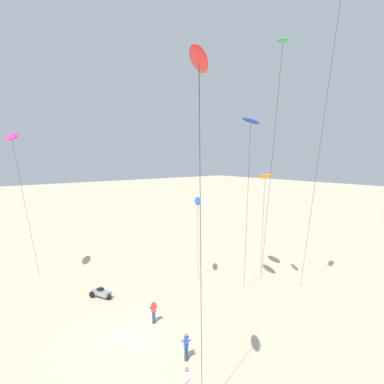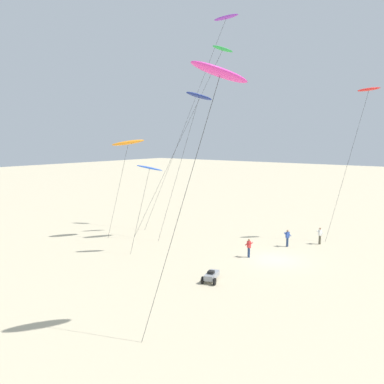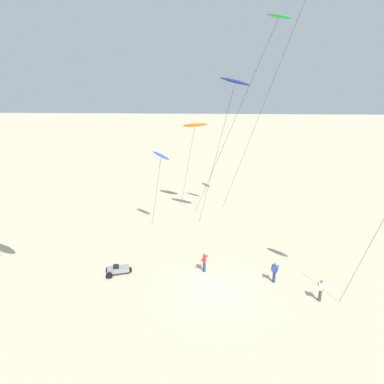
{
  "view_description": "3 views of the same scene",
  "coord_description": "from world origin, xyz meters",
  "px_view_note": "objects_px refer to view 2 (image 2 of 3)",
  "views": [
    {
      "loc": [
        21.31,
        -12.21,
        12.18
      ],
      "look_at": [
        -2.6,
        7.22,
        9.01
      ],
      "focal_mm": 35.65,
      "sensor_mm": 36.0,
      "label": 1
    },
    {
      "loc": [
        -30.7,
        -14.39,
        10.39
      ],
      "look_at": [
        -2.65,
        7.06,
        5.62
      ],
      "focal_mm": 37.09,
      "sensor_mm": 36.0,
      "label": 2
    },
    {
      "loc": [
        -0.57,
        -21.84,
        14.86
      ],
      "look_at": [
        -1.89,
        4.79,
        5.9
      ],
      "focal_mm": 31.82,
      "sensor_mm": 36.0,
      "label": 3
    }
  ],
  "objects_px": {
    "kite_green": "(220,53)",
    "kite_orange": "(128,143)",
    "kite_magenta": "(220,73)",
    "beach_buggy": "(211,276)",
    "kite_purple": "(225,21)",
    "kite_blue": "(149,169)",
    "kite_flyer_nearest": "(249,247)",
    "kite_navy": "(199,97)",
    "kite_flyer_furthest": "(287,238)",
    "kite_red": "(368,91)",
    "kite_flyer_middle": "(320,235)"
  },
  "relations": [
    {
      "from": "kite_orange",
      "to": "kite_flyer_furthest",
      "type": "bearing_deg",
      "value": -65.6
    },
    {
      "from": "kite_purple",
      "to": "kite_flyer_nearest",
      "type": "xyz_separation_m",
      "value": [
        -8.82,
        -8.48,
        -22.39
      ]
    },
    {
      "from": "kite_purple",
      "to": "kite_blue",
      "type": "bearing_deg",
      "value": -176.75
    },
    {
      "from": "kite_magenta",
      "to": "kite_flyer_middle",
      "type": "distance_m",
      "value": 25.03
    },
    {
      "from": "kite_orange",
      "to": "kite_magenta",
      "type": "bearing_deg",
      "value": -122.09
    },
    {
      "from": "kite_flyer_furthest",
      "to": "kite_magenta",
      "type": "bearing_deg",
      "value": -166.83
    },
    {
      "from": "kite_blue",
      "to": "beach_buggy",
      "type": "relative_size",
      "value": 3.83
    },
    {
      "from": "kite_navy",
      "to": "kite_flyer_furthest",
      "type": "xyz_separation_m",
      "value": [
        2.94,
        -8.5,
        -13.59
      ]
    },
    {
      "from": "kite_flyer_nearest",
      "to": "beach_buggy",
      "type": "xyz_separation_m",
      "value": [
        -6.87,
        -0.75,
        -0.46
      ]
    },
    {
      "from": "kite_navy",
      "to": "kite_purple",
      "type": "relative_size",
      "value": 0.62
    },
    {
      "from": "kite_blue",
      "to": "kite_purple",
      "type": "distance_m",
      "value": 20.4
    },
    {
      "from": "kite_red",
      "to": "kite_flyer_nearest",
      "type": "distance_m",
      "value": 19.7
    },
    {
      "from": "kite_red",
      "to": "kite_magenta",
      "type": "xyz_separation_m",
      "value": [
        -25.64,
        0.53,
        -1.49
      ]
    },
    {
      "from": "kite_flyer_furthest",
      "to": "kite_purple",
      "type": "bearing_deg",
      "value": 70.32
    },
    {
      "from": "kite_green",
      "to": "beach_buggy",
      "type": "xyz_separation_m",
      "value": [
        -12.39,
        -7.57,
        -18.67
      ]
    },
    {
      "from": "beach_buggy",
      "to": "kite_flyer_middle",
      "type": "bearing_deg",
      "value": -10.07
    },
    {
      "from": "kite_blue",
      "to": "kite_magenta",
      "type": "relative_size",
      "value": 0.58
    },
    {
      "from": "kite_red",
      "to": "kite_purple",
      "type": "height_order",
      "value": "kite_purple"
    },
    {
      "from": "kite_navy",
      "to": "kite_magenta",
      "type": "xyz_separation_m",
      "value": [
        -15.76,
        -12.88,
        -0.96
      ]
    },
    {
      "from": "kite_magenta",
      "to": "kite_flyer_furthest",
      "type": "distance_m",
      "value": 22.99
    },
    {
      "from": "kite_green",
      "to": "kite_orange",
      "type": "relative_size",
      "value": 1.91
    },
    {
      "from": "kite_magenta",
      "to": "kite_red",
      "type": "bearing_deg",
      "value": -1.18
    },
    {
      "from": "kite_red",
      "to": "kite_flyer_middle",
      "type": "height_order",
      "value": "kite_red"
    },
    {
      "from": "kite_blue",
      "to": "kite_green",
      "type": "relative_size",
      "value": 0.41
    },
    {
      "from": "kite_flyer_furthest",
      "to": "kite_flyer_nearest",
      "type": "bearing_deg",
      "value": 166.94
    },
    {
      "from": "beach_buggy",
      "to": "kite_flyer_nearest",
      "type": "bearing_deg",
      "value": 6.24
    },
    {
      "from": "kite_magenta",
      "to": "kite_green",
      "type": "bearing_deg",
      "value": 33.37
    },
    {
      "from": "kite_green",
      "to": "kite_purple",
      "type": "bearing_deg",
      "value": 26.77
    },
    {
      "from": "kite_flyer_furthest",
      "to": "beach_buggy",
      "type": "relative_size",
      "value": 0.78
    },
    {
      "from": "kite_navy",
      "to": "kite_green",
      "type": "bearing_deg",
      "value": -8.17
    },
    {
      "from": "kite_green",
      "to": "kite_orange",
      "type": "xyz_separation_m",
      "value": [
        -6.88,
        6.71,
        -9.14
      ]
    },
    {
      "from": "kite_green",
      "to": "kite_orange",
      "type": "height_order",
      "value": "kite_green"
    },
    {
      "from": "kite_magenta",
      "to": "kite_flyer_nearest",
      "type": "xyz_separation_m",
      "value": [
        13.36,
        5.62,
        -12.63
      ]
    },
    {
      "from": "kite_purple",
      "to": "kite_orange",
      "type": "bearing_deg",
      "value": 153.62
    },
    {
      "from": "kite_navy",
      "to": "kite_orange",
      "type": "relative_size",
      "value": 1.44
    },
    {
      "from": "kite_red",
      "to": "kite_flyer_middle",
      "type": "relative_size",
      "value": 9.31
    },
    {
      "from": "kite_purple",
      "to": "kite_flyer_middle",
      "type": "height_order",
      "value": "kite_purple"
    },
    {
      "from": "kite_magenta",
      "to": "kite_orange",
      "type": "distance_m",
      "value": 22.88
    },
    {
      "from": "kite_navy",
      "to": "kite_orange",
      "type": "xyz_separation_m",
      "value": [
        -3.76,
        6.26,
        -4.53
      ]
    },
    {
      "from": "kite_magenta",
      "to": "kite_orange",
      "type": "bearing_deg",
      "value": 57.91
    },
    {
      "from": "kite_navy",
      "to": "kite_flyer_furthest",
      "type": "distance_m",
      "value": 16.3
    },
    {
      "from": "kite_flyer_nearest",
      "to": "beach_buggy",
      "type": "relative_size",
      "value": 0.78
    },
    {
      "from": "kite_flyer_middle",
      "to": "kite_blue",
      "type": "bearing_deg",
      "value": 138.26
    },
    {
      "from": "kite_orange",
      "to": "kite_flyer_furthest",
      "type": "relative_size",
      "value": 6.27
    },
    {
      "from": "kite_magenta",
      "to": "beach_buggy",
      "type": "xyz_separation_m",
      "value": [
        6.49,
        4.86,
        -13.09
      ]
    },
    {
      "from": "kite_orange",
      "to": "kite_flyer_furthest",
      "type": "xyz_separation_m",
      "value": [
        6.7,
        -14.77,
        -9.06
      ]
    },
    {
      "from": "kite_flyer_furthest",
      "to": "beach_buggy",
      "type": "bearing_deg",
      "value": 177.72
    },
    {
      "from": "kite_flyer_furthest",
      "to": "kite_blue",
      "type": "bearing_deg",
      "value": 137.22
    },
    {
      "from": "kite_magenta",
      "to": "kite_purple",
      "type": "bearing_deg",
      "value": 32.44
    },
    {
      "from": "kite_orange",
      "to": "beach_buggy",
      "type": "bearing_deg",
      "value": -111.1
    }
  ]
}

